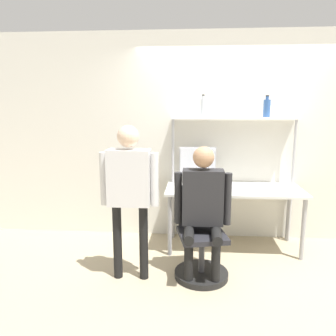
# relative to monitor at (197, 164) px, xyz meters

# --- Properties ---
(ground_plane) EXTENTS (12.00, 12.00, 0.00)m
(ground_plane) POSITION_rel_monitor_xyz_m (0.45, -0.58, -1.03)
(ground_plane) COLOR tan
(wall_back) EXTENTS (8.00, 0.06, 2.70)m
(wall_back) POSITION_rel_monitor_xyz_m (0.45, 0.19, 0.32)
(wall_back) COLOR silver
(wall_back) RESTS_ON ground_plane
(desk) EXTENTS (1.65, 0.72, 0.77)m
(desk) POSITION_rel_monitor_xyz_m (0.45, -0.20, -0.35)
(desk) COLOR silver
(desk) RESTS_ON ground_plane
(shelf_unit) EXTENTS (1.57, 0.23, 1.62)m
(shelf_unit) POSITION_rel_monitor_xyz_m (0.45, 0.04, 0.32)
(shelf_unit) COLOR white
(shelf_unit) RESTS_ON ground_plane
(monitor) EXTENTS (0.47, 0.18, 0.48)m
(monitor) POSITION_rel_monitor_xyz_m (0.00, 0.00, 0.00)
(monitor) COLOR #B7B7BC
(monitor) RESTS_ON desk
(laptop) EXTENTS (0.33, 0.24, 0.24)m
(laptop) POSITION_rel_monitor_xyz_m (0.12, -0.30, -0.20)
(laptop) COLOR #BCBCC1
(laptop) RESTS_ON desk
(cell_phone) EXTENTS (0.07, 0.15, 0.01)m
(cell_phone) POSITION_rel_monitor_xyz_m (0.36, -0.34, -0.26)
(cell_phone) COLOR black
(cell_phone) RESTS_ON desk
(office_chair) EXTENTS (0.56, 0.56, 0.94)m
(office_chair) POSITION_rel_monitor_xyz_m (0.04, -0.94, -0.74)
(office_chair) COLOR black
(office_chair) RESTS_ON ground_plane
(person_seated) EXTENTS (0.58, 0.47, 1.37)m
(person_seated) POSITION_rel_monitor_xyz_m (0.04, -0.99, -0.22)
(person_seated) COLOR black
(person_seated) RESTS_ON ground_plane
(person_standing) EXTENTS (0.58, 0.21, 1.58)m
(person_standing) POSITION_rel_monitor_xyz_m (-0.69, -1.04, -0.03)
(person_standing) COLOR black
(person_standing) RESTS_ON ground_plane
(bottle_clear) EXTENTS (0.07, 0.07, 0.28)m
(bottle_clear) POSITION_rel_monitor_xyz_m (0.06, 0.04, 0.71)
(bottle_clear) COLOR silver
(bottle_clear) RESTS_ON shelf_unit
(bottle_blue) EXTENTS (0.09, 0.09, 0.27)m
(bottle_blue) POSITION_rel_monitor_xyz_m (0.84, 0.04, 0.70)
(bottle_blue) COLOR #335999
(bottle_blue) RESTS_ON shelf_unit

